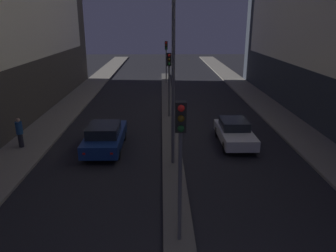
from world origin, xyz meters
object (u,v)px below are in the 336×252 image
object	(u,v)px
traffic_light_near	(180,142)
car_left_lane	(105,137)
traffic_light_far	(166,53)
car_right_lane	(235,132)
street_lamp	(173,35)
pedestrian_on_left_sidewalk	(20,132)
traffic_light_mid	(169,71)

from	to	relation	value
traffic_light_near	car_left_lane	distance (m)	9.37
traffic_light_far	car_right_lane	bearing A→B (deg)	-78.82
street_lamp	traffic_light_near	bearing A→B (deg)	-90.00
street_lamp	pedestrian_on_left_sidewalk	bearing A→B (deg)	164.55
traffic_light_far	street_lamp	world-z (taller)	street_lamp
traffic_light_near	pedestrian_on_left_sidewalk	bearing A→B (deg)	135.32
street_lamp	car_right_lane	size ratio (longest dim) A/B	2.00
traffic_light_mid	street_lamp	size ratio (longest dim) A/B	0.55
traffic_light_mid	pedestrian_on_left_sidewalk	world-z (taller)	traffic_light_mid
traffic_light_near	traffic_light_mid	distance (m)	14.33
traffic_light_near	traffic_light_mid	world-z (taller)	same
street_lamp	car_right_lane	world-z (taller)	street_lamp
street_lamp	car_right_lane	distance (m)	7.33
traffic_light_near	street_lamp	xyz separation A→B (m)	(0.00, 6.03, 2.80)
traffic_light_near	street_lamp	world-z (taller)	street_lamp
traffic_light_mid	traffic_light_near	bearing A→B (deg)	-90.00
street_lamp	car_right_lane	bearing A→B (deg)	38.32
traffic_light_mid	car_left_lane	distance (m)	7.70
traffic_light_far	street_lamp	size ratio (longest dim) A/B	0.55
car_right_lane	traffic_light_near	bearing A→B (deg)	-112.47
street_lamp	traffic_light_far	bearing A→B (deg)	90.00
traffic_light_near	car_right_lane	xyz separation A→B (m)	(3.70, 8.95, -2.80)
street_lamp	car_left_lane	size ratio (longest dim) A/B	1.82
car_right_lane	pedestrian_on_left_sidewalk	bearing A→B (deg)	-177.23
car_right_lane	pedestrian_on_left_sidewalk	xyz separation A→B (m)	(-12.16, -0.59, 0.30)
street_lamp	pedestrian_on_left_sidewalk	world-z (taller)	street_lamp
traffic_light_far	traffic_light_near	bearing A→B (deg)	-90.00
traffic_light_near	car_right_lane	bearing A→B (deg)	67.53
traffic_light_near	traffic_light_mid	bearing A→B (deg)	90.00
traffic_light_far	pedestrian_on_left_sidewalk	size ratio (longest dim) A/B	2.73
traffic_light_near	car_right_lane	distance (m)	10.09
street_lamp	car_left_lane	world-z (taller)	street_lamp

